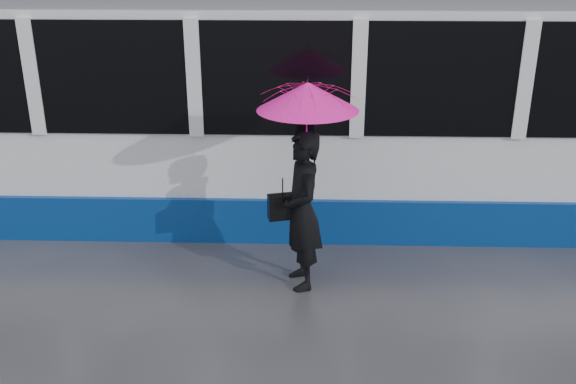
{
  "coord_description": "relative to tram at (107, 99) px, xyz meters",
  "views": [
    {
      "loc": [
        1.43,
        -6.45,
        3.82
      ],
      "look_at": [
        1.22,
        0.35,
        1.1
      ],
      "focal_mm": 40.0,
      "sensor_mm": 36.0,
      "label": 1
    }
  ],
  "objects": [
    {
      "name": "handbag",
      "position": [
        2.62,
        -2.29,
        -0.66
      ],
      "size": [
        0.36,
        0.22,
        0.47
      ],
      "rotation": [
        0.0,
        0.0,
        0.25
      ],
      "color": "black",
      "rests_on": "ground"
    },
    {
      "name": "woman",
      "position": [
        2.84,
        -2.31,
        -0.71
      ],
      "size": [
        0.6,
        0.77,
        1.86
      ],
      "primitive_type": "imported",
      "rotation": [
        0.0,
        0.0,
        -1.32
      ],
      "color": "black",
      "rests_on": "ground"
    },
    {
      "name": "tram",
      "position": [
        0.0,
        0.0,
        0.0
      ],
      "size": [
        26.0,
        2.56,
        3.35
      ],
      "color": "white",
      "rests_on": "ground"
    },
    {
      "name": "umbrella",
      "position": [
        2.89,
        -2.31,
        0.4
      ],
      "size": [
        1.33,
        1.33,
        1.26
      ],
      "rotation": [
        0.0,
        0.0,
        0.25
      ],
      "color": "#F81490",
      "rests_on": "ground"
    },
    {
      "name": "rails",
      "position": [
        1.46,
        -0.0,
        -1.63
      ],
      "size": [
        34.0,
        1.51,
        0.02
      ],
      "color": "#3F3D38",
      "rests_on": "ground"
    },
    {
      "name": "ground",
      "position": [
        1.46,
        -2.5,
        -1.64
      ],
      "size": [
        90.0,
        90.0,
        0.0
      ],
      "primitive_type": "plane",
      "color": "#2E2E34",
      "rests_on": "ground"
    }
  ]
}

